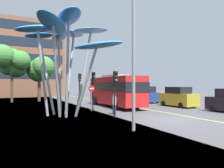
% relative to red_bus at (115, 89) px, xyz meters
% --- Properties ---
extents(ground, '(120.00, 240.00, 0.10)m').
position_rel_red_bus_xyz_m(ground, '(-1.24, -9.67, -1.96)').
color(ground, '#4C4C4F').
extents(red_bus, '(2.90, 9.71, 3.49)m').
position_rel_red_bus_xyz_m(red_bus, '(0.00, 0.00, 0.00)').
color(red_bus, red).
rests_on(red_bus, ground).
extents(leaf_sculpture, '(7.63, 9.35, 7.72)m').
position_rel_red_bus_xyz_m(leaf_sculpture, '(-6.59, -4.24, 4.30)').
color(leaf_sculpture, '#9EA0A5').
rests_on(leaf_sculpture, ground).
extents(traffic_light_kerb_near, '(0.28, 0.42, 3.39)m').
position_rel_red_bus_xyz_m(traffic_light_kerb_near, '(-3.55, -7.12, 0.56)').
color(traffic_light_kerb_near, black).
rests_on(traffic_light_kerb_near, ground).
extents(traffic_light_kerb_far, '(0.28, 0.42, 3.60)m').
position_rel_red_bus_xyz_m(traffic_light_kerb_far, '(-3.36, -2.12, 0.70)').
color(traffic_light_kerb_far, black).
rests_on(traffic_light_kerb_far, ground).
extents(traffic_light_island_mid, '(0.28, 0.42, 3.65)m').
position_rel_red_bus_xyz_m(traffic_light_island_mid, '(-3.58, 1.52, 0.73)').
color(traffic_light_island_mid, black).
rests_on(traffic_light_island_mid, ground).
extents(car_parked_mid, '(2.05, 4.42, 2.19)m').
position_rel_red_bus_xyz_m(car_parked_mid, '(6.32, -2.99, -0.88)').
color(car_parked_mid, gold).
rests_on(car_parked_mid, ground).
extents(car_parked_far, '(1.96, 3.96, 2.22)m').
position_rel_red_bus_xyz_m(car_parked_far, '(6.42, 3.19, -0.88)').
color(car_parked_far, navy).
rests_on(car_parked_far, ground).
extents(car_side_street, '(1.95, 4.29, 2.08)m').
position_rel_red_bus_xyz_m(car_side_street, '(6.78, 10.29, -0.94)').
color(car_side_street, gray).
rests_on(car_side_street, ground).
extents(street_lamp, '(1.36, 0.44, 8.85)m').
position_rel_red_bus_xyz_m(street_lamp, '(-4.38, -11.42, 3.59)').
color(street_lamp, gray).
rests_on(street_lamp, ground).
extents(tree_pavement_near, '(5.23, 4.47, 7.85)m').
position_rel_red_bus_xyz_m(tree_pavement_near, '(-10.29, 11.76, 3.78)').
color(tree_pavement_near, brown).
rests_on(tree_pavement_near, ground).
extents(tree_pavement_far, '(3.97, 4.10, 6.74)m').
position_rel_red_bus_xyz_m(tree_pavement_far, '(-6.29, 12.31, 2.95)').
color(tree_pavement_far, brown).
rests_on(tree_pavement_far, ground).
extents(pedestrian, '(0.34, 0.34, 1.70)m').
position_rel_red_bus_xyz_m(pedestrian, '(-2.87, -5.58, -1.06)').
color(pedestrian, '#2D3342').
rests_on(pedestrian, ground).
extents(no_entry_sign, '(0.60, 0.12, 2.36)m').
position_rel_red_bus_xyz_m(no_entry_sign, '(-3.68, -2.48, -0.33)').
color(no_entry_sign, gray).
rests_on(no_entry_sign, ground).
extents(backdrop_building, '(20.71, 15.58, 15.74)m').
position_rel_red_bus_xyz_m(backdrop_building, '(-10.28, 31.36, 5.97)').
color(backdrop_building, brown).
rests_on(backdrop_building, ground).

